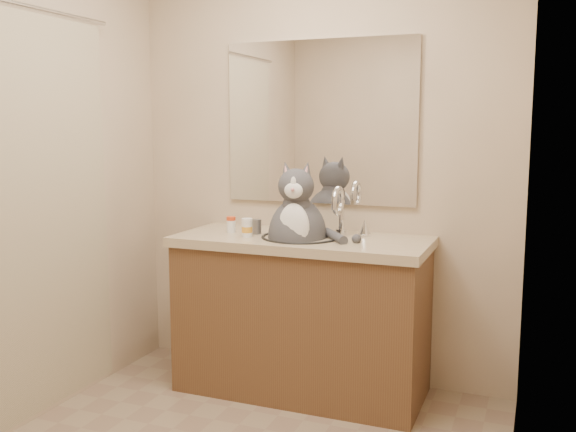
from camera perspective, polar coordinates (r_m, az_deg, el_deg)
The scene contains 8 objects.
room at distance 2.47m, azimuth -6.58°, elevation 2.56°, with size 2.22×2.52×2.42m.
vanity at distance 3.48m, azimuth 1.24°, elevation -8.47°, with size 1.34×0.59×1.12m.
mirror at distance 3.59m, azimuth 2.81°, elevation 8.31°, with size 1.10×0.02×0.90m, color white.
shower_curtain at distance 3.19m, azimuth -22.49°, elevation 0.19°, with size 0.02×1.30×1.93m.
cat at distance 3.36m, azimuth 0.84°, elevation -1.30°, with size 0.49×0.39×0.61m.
pill_bottle_redcap at distance 3.53m, azimuth -5.08°, elevation -0.76°, with size 0.07×0.07×0.09m.
pill_bottle_orange at distance 3.39m, azimuth -3.66°, elevation -1.07°, with size 0.07×0.07×0.10m.
grey_canister at distance 3.47m, azimuth -2.79°, elevation -0.95°, with size 0.07×0.07×0.08m.
Camera 1 is at (1.17, -2.16, 1.44)m, focal length 40.00 mm.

